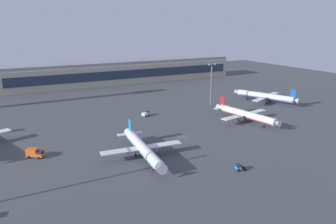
{
  "coord_description": "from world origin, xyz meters",
  "views": [
    {
      "loc": [
        -58.72,
        -102.21,
        42.54
      ],
      "look_at": [
        5.01,
        21.79,
        4.0
      ],
      "focal_mm": 33.86,
      "sensor_mm": 36.0,
      "label": 1
    }
  ],
  "objects_px": {
    "catering_truck": "(35,153)",
    "apron_light_east": "(211,81)",
    "pushback_tug": "(239,167)",
    "cargo_loader": "(146,114)",
    "airplane_taxiway_distant": "(245,114)",
    "airplane_mid_apron": "(265,96)",
    "airplane_terminal_side": "(142,148)"
  },
  "relations": [
    {
      "from": "catering_truck",
      "to": "apron_light_east",
      "type": "height_order",
      "value": "apron_light_east"
    },
    {
      "from": "airplane_mid_apron",
      "to": "pushback_tug",
      "type": "distance_m",
      "value": 92.9
    },
    {
      "from": "catering_truck",
      "to": "airplane_mid_apron",
      "type": "bearing_deg",
      "value": 136.84
    },
    {
      "from": "airplane_mid_apron",
      "to": "catering_truck",
      "type": "distance_m",
      "value": 125.37
    },
    {
      "from": "airplane_taxiway_distant",
      "to": "airplane_mid_apron",
      "type": "distance_m",
      "value": 41.89
    },
    {
      "from": "cargo_loader",
      "to": "pushback_tug",
      "type": "distance_m",
      "value": 67.26
    },
    {
      "from": "airplane_mid_apron",
      "to": "pushback_tug",
      "type": "height_order",
      "value": "airplane_mid_apron"
    },
    {
      "from": "airplane_terminal_side",
      "to": "airplane_mid_apron",
      "type": "relative_size",
      "value": 0.99
    },
    {
      "from": "cargo_loader",
      "to": "airplane_mid_apron",
      "type": "bearing_deg",
      "value": 55.72
    },
    {
      "from": "airplane_taxiway_distant",
      "to": "catering_truck",
      "type": "bearing_deg",
      "value": -9.95
    },
    {
      "from": "airplane_mid_apron",
      "to": "catering_truck",
      "type": "relative_size",
      "value": 5.98
    },
    {
      "from": "airplane_terminal_side",
      "to": "airplane_taxiway_distant",
      "type": "bearing_deg",
      "value": -159.95
    },
    {
      "from": "cargo_loader",
      "to": "pushback_tug",
      "type": "xyz_separation_m",
      "value": [
        1.54,
        -67.25,
        -0.11
      ]
    },
    {
      "from": "airplane_terminal_side",
      "to": "catering_truck",
      "type": "height_order",
      "value": "airplane_terminal_side"
    },
    {
      "from": "airplane_taxiway_distant",
      "to": "cargo_loader",
      "type": "height_order",
      "value": "airplane_taxiway_distant"
    },
    {
      "from": "airplane_taxiway_distant",
      "to": "apron_light_east",
      "type": "distance_m",
      "value": 33.9
    },
    {
      "from": "catering_truck",
      "to": "apron_light_east",
      "type": "xyz_separation_m",
      "value": [
        92.02,
        31.76,
        11.65
      ]
    },
    {
      "from": "airplane_terminal_side",
      "to": "catering_truck",
      "type": "xyz_separation_m",
      "value": [
        -31.69,
        16.46,
        -1.85
      ]
    },
    {
      "from": "pushback_tug",
      "to": "apron_light_east",
      "type": "bearing_deg",
      "value": -12.38
    },
    {
      "from": "airplane_taxiway_distant",
      "to": "pushback_tug",
      "type": "height_order",
      "value": "airplane_taxiway_distant"
    },
    {
      "from": "airplane_terminal_side",
      "to": "catering_truck",
      "type": "distance_m",
      "value": 35.76
    },
    {
      "from": "pushback_tug",
      "to": "catering_truck",
      "type": "bearing_deg",
      "value": 70.43
    },
    {
      "from": "pushback_tug",
      "to": "cargo_loader",
      "type": "bearing_deg",
      "value": 17.43
    },
    {
      "from": "airplane_terminal_side",
      "to": "catering_truck",
      "type": "bearing_deg",
      "value": -23.07
    },
    {
      "from": "pushback_tug",
      "to": "catering_truck",
      "type": "xyz_separation_m",
      "value": [
        -53.81,
        38.65,
        0.51
      ]
    },
    {
      "from": "airplane_mid_apron",
      "to": "catering_truck",
      "type": "height_order",
      "value": "airplane_mid_apron"
    },
    {
      "from": "airplane_taxiway_distant",
      "to": "pushback_tug",
      "type": "relative_size",
      "value": 10.15
    },
    {
      "from": "airplane_mid_apron",
      "to": "cargo_loader",
      "type": "xyz_separation_m",
      "value": [
        -70.94,
        5.55,
        -2.44
      ]
    },
    {
      "from": "airplane_terminal_side",
      "to": "pushback_tug",
      "type": "relative_size",
      "value": 10.24
    },
    {
      "from": "airplane_terminal_side",
      "to": "apron_light_east",
      "type": "xyz_separation_m",
      "value": [
        60.33,
        48.22,
        9.8
      ]
    },
    {
      "from": "airplane_terminal_side",
      "to": "airplane_taxiway_distant",
      "type": "relative_size",
      "value": 1.01
    },
    {
      "from": "airplane_taxiway_distant",
      "to": "airplane_mid_apron",
      "type": "bearing_deg",
      "value": -155.39
    }
  ]
}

